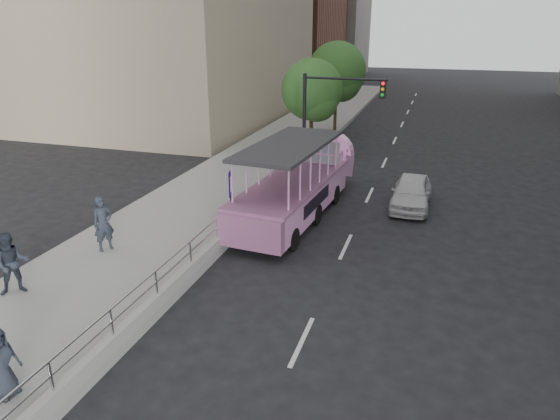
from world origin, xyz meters
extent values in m
plane|color=black|center=(0.00, 0.00, 0.00)|extent=(160.00, 160.00, 0.00)
cube|color=gray|center=(-5.75, 10.00, 0.15)|extent=(5.50, 80.00, 0.30)
cube|color=#9A9A95|center=(-3.12, 2.00, 0.48)|extent=(0.24, 30.00, 0.36)
cylinder|color=#BAB9BE|center=(-3.12, -6.00, 1.01)|extent=(0.07, 0.07, 0.70)
cylinder|color=#BAB9BE|center=(-3.12, -4.00, 1.01)|extent=(0.07, 0.07, 0.70)
cylinder|color=#BAB9BE|center=(-3.12, -2.00, 1.01)|extent=(0.07, 0.07, 0.70)
cylinder|color=#BAB9BE|center=(-3.12, 0.00, 1.01)|extent=(0.07, 0.07, 0.70)
cylinder|color=#BAB9BE|center=(-3.12, 2.00, 1.01)|extent=(0.07, 0.07, 0.70)
cylinder|color=#BAB9BE|center=(-3.12, 4.00, 1.01)|extent=(0.07, 0.07, 0.70)
cylinder|color=#BAB9BE|center=(-3.12, 6.00, 1.01)|extent=(0.07, 0.07, 0.70)
cylinder|color=#BAB9BE|center=(-3.12, 8.00, 1.01)|extent=(0.07, 0.07, 0.70)
cylinder|color=#BAB9BE|center=(-3.12, 10.00, 1.01)|extent=(0.07, 0.07, 0.70)
cylinder|color=#BAB9BE|center=(-3.12, 12.00, 1.01)|extent=(0.07, 0.07, 0.70)
cylinder|color=#BAB9BE|center=(-3.12, 2.00, 1.01)|extent=(0.06, 22.00, 0.06)
cylinder|color=#BAB9BE|center=(-3.12, 2.00, 1.34)|extent=(0.06, 22.00, 0.06)
cylinder|color=black|center=(-2.85, 3.28, 0.42)|extent=(0.39, 0.87, 0.84)
cylinder|color=black|center=(-0.80, 3.11, 0.42)|extent=(0.39, 0.87, 0.84)
cylinder|color=black|center=(-2.64, 5.90, 0.42)|extent=(0.39, 0.87, 0.84)
cylinder|color=black|center=(-0.59, 5.73, 0.42)|extent=(0.39, 0.87, 0.84)
cylinder|color=black|center=(-2.43, 8.51, 0.42)|extent=(0.39, 0.87, 0.84)
cylinder|color=black|center=(-0.38, 8.35, 0.42)|extent=(0.39, 0.87, 0.84)
cube|color=#E792D3|center=(-1.60, 6.00, 0.96)|extent=(2.95, 7.86, 1.17)
cube|color=#E792D3|center=(-1.24, 10.49, 1.20)|extent=(2.45, 2.17, 1.47)
cylinder|color=#E792D3|center=(-1.18, 11.28, 1.48)|extent=(2.25, 0.83, 2.20)
cube|color=#8D527B|center=(-1.92, 2.03, 0.96)|extent=(2.36, 0.51, 1.17)
cube|color=#8D527B|center=(-1.60, 6.00, 1.60)|extent=(3.09, 8.14, 0.11)
cube|color=#27272A|center=(-1.63, 5.63, 3.18)|extent=(2.97, 6.37, 0.13)
cube|color=#9BABB7|center=(-1.37, 8.85, 2.18)|extent=(2.17, 0.37, 0.98)
cube|color=#E792D3|center=(-1.34, 9.27, 1.90)|extent=(2.13, 1.10, 0.47)
imported|color=silver|center=(2.92, 8.95, 0.68)|extent=(1.66, 4.00, 1.36)
imported|color=#272E3A|center=(-6.66, 0.62, 1.26)|extent=(0.76, 0.84, 1.91)
imported|color=#272E3A|center=(-7.34, -2.63, 1.23)|extent=(1.14, 1.12, 1.86)
imported|color=#272E3A|center=(-4.30, -6.08, 1.11)|extent=(0.59, 0.84, 1.61)
cylinder|color=black|center=(-3.00, 3.00, 1.27)|extent=(0.08, 0.08, 2.53)
cube|color=#0E0E64|center=(-3.00, 3.00, 2.33)|extent=(0.15, 0.62, 0.91)
cube|color=silver|center=(-2.97, 3.00, 2.33)|extent=(0.09, 0.40, 0.56)
cylinder|color=black|center=(-2.90, 12.50, 2.60)|extent=(0.18, 0.18, 5.20)
cylinder|color=black|center=(-0.90, 12.50, 5.00)|extent=(4.20, 0.12, 0.12)
cube|color=black|center=(1.00, 12.50, 4.55)|extent=(0.28, 0.22, 0.85)
sphere|color=red|center=(1.00, 12.37, 4.85)|extent=(0.16, 0.16, 0.16)
cylinder|color=#352318|center=(-3.40, 16.00, 1.54)|extent=(0.22, 0.22, 3.08)
sphere|color=#345C24|center=(-3.40, 16.00, 3.96)|extent=(3.52, 3.52, 3.52)
sphere|color=#345C24|center=(-3.00, 15.70, 3.41)|extent=(2.42, 2.42, 2.42)
cylinder|color=#352318|center=(-3.20, 22.00, 1.74)|extent=(0.22, 0.22, 3.47)
sphere|color=#345C24|center=(-3.20, 22.00, 4.46)|extent=(3.97, 3.97, 3.97)
sphere|color=#345C24|center=(-2.80, 21.70, 3.84)|extent=(2.73, 2.73, 2.73)
cube|color=gray|center=(-16.00, 64.00, 10.00)|extent=(16.00, 14.00, 20.00)
camera|label=1|loc=(3.71, -12.35, 7.63)|focal=32.00mm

